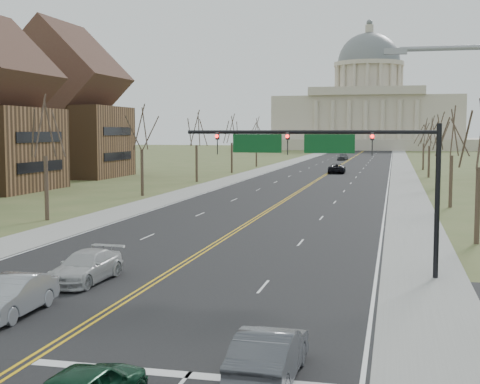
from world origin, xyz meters
The scene contains 28 objects.
ground centered at (0.00, 0.00, 0.00)m, with size 600.00×600.00×0.00m, color #4A5A2D.
road centered at (0.00, 110.00, 0.01)m, with size 20.00×380.00×0.01m, color black.
cross_road centered at (0.00, 6.00, 0.01)m, with size 120.00×14.00×0.01m, color black.
sidewalk_left centered at (-12.00, 110.00, 0.01)m, with size 4.00×380.00×0.03m, color gray.
sidewalk_right centered at (12.00, 110.00, 0.01)m, with size 4.00×380.00×0.03m, color gray.
center_line centered at (0.00, 110.00, 0.01)m, with size 0.42×380.00×0.01m, color gold.
edge_line_left centered at (-9.80, 110.00, 0.01)m, with size 0.15×380.00×0.01m, color silver.
edge_line_right centered at (9.80, 110.00, 0.01)m, with size 0.15×380.00×0.01m, color silver.
stop_bar centered at (5.00, -1.00, 0.01)m, with size 9.50×0.50×0.01m, color silver.
capitol centered at (0.00, 249.91, 14.20)m, with size 90.00×60.00×50.00m.
signal_mast centered at (7.45, 13.50, 5.76)m, with size 12.12×0.44×7.20m.
street_light centered at (12.74, 0.00, 5.23)m, with size 2.90×0.25×9.07m.
tree_r_0 centered at (15.50, 24.00, 6.55)m, with size 3.74×3.74×8.50m.
tree_l_0 centered at (-15.50, 28.00, 6.94)m, with size 3.96×3.96×9.00m.
tree_r_1 centered at (15.50, 44.00, 6.55)m, with size 3.74×3.74×8.50m.
tree_l_1 centered at (-15.50, 48.00, 6.94)m, with size 3.96×3.96×9.00m.
tree_r_2 centered at (15.50, 64.00, 6.55)m, with size 3.74×3.74×8.50m.
tree_l_2 centered at (-15.50, 68.00, 6.94)m, with size 3.96×3.96×9.00m.
tree_r_3 centered at (15.50, 84.00, 6.55)m, with size 3.74×3.74×8.50m.
tree_l_3 centered at (-15.50, 88.00, 6.94)m, with size 3.96×3.96×9.00m.
tree_r_4 centered at (15.50, 104.00, 6.55)m, with size 3.74×3.74×8.50m.
tree_l_4 centered at (-15.50, 108.00, 6.94)m, with size 3.96×3.96×9.00m.
bldg_left_far centered at (-38.00, 74.00, 9.54)m, with size 17.10×14.28×23.25m.
car_nb_outer_lead centered at (7.28, -0.81, 0.75)m, with size 1.55×4.46×1.47m, color #4A4D52.
car_sb_inner_lead centered at (-3.20, 3.39, 0.75)m, with size 1.55×4.46×1.47m, color #9A9CA1.
car_sb_inner_second centered at (-3.03, 9.10, 0.71)m, with size 1.95×4.80×1.39m, color #BBBBBB.
car_far_nb centered at (1.41, 90.93, 0.81)m, with size 2.64×5.73×1.59m, color black.
car_far_sb centered at (-1.35, 140.36, 0.82)m, with size 1.92×4.76×1.62m, color #484B50.
Camera 1 is at (10.53, -18.41, 6.84)m, focal length 50.00 mm.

